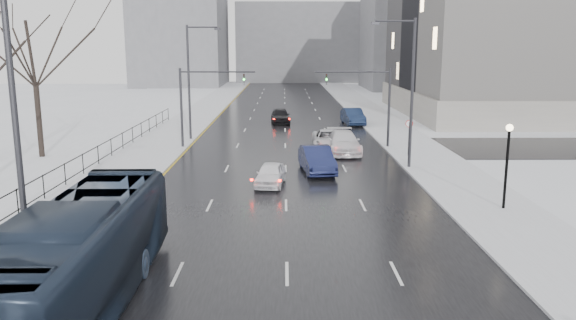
{
  "coord_description": "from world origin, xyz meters",
  "views": [
    {
      "loc": [
        -0.09,
        2.75,
        8.17
      ],
      "look_at": [
        0.1,
        30.76,
        2.5
      ],
      "focal_mm": 35.0,
      "sensor_mm": 36.0,
      "label": 1
    }
  ],
  "objects_px": {
    "streetlight_r_mid": "(409,86)",
    "lamppost_r_mid": "(508,154)",
    "mast_signal_left": "(194,98)",
    "sedan_right_distant": "(353,117)",
    "tree_park_e": "(42,158)",
    "streetlight_l_far": "(191,77)",
    "no_uturn_sign": "(409,127)",
    "sedan_right_far": "(343,142)",
    "bus": "(79,257)",
    "mast_signal_right": "(376,98)",
    "sedan_right_cross": "(329,140)",
    "streetlight_l_near": "(24,131)",
    "sedan_center_near": "(270,174)",
    "sedan_right_near": "(317,160)",
    "sedan_center_far": "(280,116)"
  },
  "relations": [
    {
      "from": "streetlight_r_mid",
      "to": "lamppost_r_mid",
      "type": "height_order",
      "value": "streetlight_r_mid"
    },
    {
      "from": "mast_signal_left",
      "to": "sedan_right_distant",
      "type": "height_order",
      "value": "mast_signal_left"
    },
    {
      "from": "tree_park_e",
      "to": "streetlight_l_far",
      "type": "height_order",
      "value": "streetlight_l_far"
    },
    {
      "from": "no_uturn_sign",
      "to": "sedan_right_far",
      "type": "height_order",
      "value": "no_uturn_sign"
    },
    {
      "from": "tree_park_e",
      "to": "no_uturn_sign",
      "type": "bearing_deg",
      "value": 0.0
    },
    {
      "from": "mast_signal_left",
      "to": "bus",
      "type": "relative_size",
      "value": 0.52
    },
    {
      "from": "mast_signal_right",
      "to": "bus",
      "type": "xyz_separation_m",
      "value": [
        -13.78,
        -28.78,
        -2.33
      ]
    },
    {
      "from": "tree_park_e",
      "to": "sedan_right_far",
      "type": "xyz_separation_m",
      "value": [
        22.7,
        1.66,
        0.89
      ]
    },
    {
      "from": "streetlight_r_mid",
      "to": "sedan_right_cross",
      "type": "xyz_separation_m",
      "value": [
        -4.67,
        7.07,
        -4.79
      ]
    },
    {
      "from": "tree_park_e",
      "to": "streetlight_r_mid",
      "type": "xyz_separation_m",
      "value": [
        26.37,
        -4.0,
        5.62
      ]
    },
    {
      "from": "streetlight_r_mid",
      "to": "mast_signal_right",
      "type": "relative_size",
      "value": 1.54
    },
    {
      "from": "tree_park_e",
      "to": "streetlight_l_near",
      "type": "bearing_deg",
      "value": -67.31
    },
    {
      "from": "streetlight_l_far",
      "to": "mast_signal_right",
      "type": "bearing_deg",
      "value": -14.48
    },
    {
      "from": "sedan_right_far",
      "to": "lamppost_r_mid",
      "type": "bearing_deg",
      "value": -68.76
    },
    {
      "from": "streetlight_r_mid",
      "to": "sedan_center_near",
      "type": "relative_size",
      "value": 2.54
    },
    {
      "from": "sedan_right_near",
      "to": "mast_signal_right",
      "type": "bearing_deg",
      "value": 53.17
    },
    {
      "from": "streetlight_l_near",
      "to": "streetlight_l_far",
      "type": "xyz_separation_m",
      "value": [
        0.0,
        32.0,
        0.0
      ]
    },
    {
      "from": "streetlight_r_mid",
      "to": "sedan_center_near",
      "type": "bearing_deg",
      "value": -152.85
    },
    {
      "from": "sedan_center_far",
      "to": "lamppost_r_mid",
      "type": "bearing_deg",
      "value": -74.42
    },
    {
      "from": "lamppost_r_mid",
      "to": "no_uturn_sign",
      "type": "relative_size",
      "value": 1.59
    },
    {
      "from": "mast_signal_left",
      "to": "sedan_right_distant",
      "type": "relative_size",
      "value": 1.25
    },
    {
      "from": "streetlight_l_near",
      "to": "mast_signal_right",
      "type": "height_order",
      "value": "streetlight_l_near"
    },
    {
      "from": "sedan_center_far",
      "to": "sedan_right_near",
      "type": "bearing_deg",
      "value": -87.61
    },
    {
      "from": "streetlight_l_near",
      "to": "tree_park_e",
      "type": "bearing_deg",
      "value": 112.69
    },
    {
      "from": "sedan_right_near",
      "to": "sedan_right_cross",
      "type": "height_order",
      "value": "sedan_right_near"
    },
    {
      "from": "sedan_right_cross",
      "to": "sedan_right_far",
      "type": "bearing_deg",
      "value": -53.38
    },
    {
      "from": "streetlight_l_far",
      "to": "tree_park_e",
      "type": "bearing_deg",
      "value": -141.43
    },
    {
      "from": "sedan_right_distant",
      "to": "sedan_right_near",
      "type": "bearing_deg",
      "value": -108.03
    },
    {
      "from": "streetlight_l_near",
      "to": "streetlight_l_far",
      "type": "bearing_deg",
      "value": 90.0
    },
    {
      "from": "tree_park_e",
      "to": "lamppost_r_mid",
      "type": "bearing_deg",
      "value": -25.62
    },
    {
      "from": "streetlight_l_near",
      "to": "sedan_right_distant",
      "type": "bearing_deg",
      "value": 69.84
    },
    {
      "from": "mast_signal_left",
      "to": "streetlight_r_mid",
      "type": "bearing_deg",
      "value": -27.31
    },
    {
      "from": "tree_park_e",
      "to": "sedan_right_near",
      "type": "height_order",
      "value": "tree_park_e"
    },
    {
      "from": "mast_signal_right",
      "to": "sedan_center_far",
      "type": "relative_size",
      "value": 1.36
    },
    {
      "from": "mast_signal_right",
      "to": "no_uturn_sign",
      "type": "xyz_separation_m",
      "value": [
        1.87,
        -4.0,
        -1.81
      ]
    },
    {
      "from": "bus",
      "to": "sedan_right_cross",
      "type": "bearing_deg",
      "value": 70.1
    },
    {
      "from": "no_uturn_sign",
      "to": "bus",
      "type": "distance_m",
      "value": 29.32
    },
    {
      "from": "streetlight_l_far",
      "to": "sedan_center_far",
      "type": "distance_m",
      "value": 14.24
    },
    {
      "from": "sedan_right_near",
      "to": "sedan_right_far",
      "type": "height_order",
      "value": "sedan_right_near"
    },
    {
      "from": "lamppost_r_mid",
      "to": "mast_signal_left",
      "type": "xyz_separation_m",
      "value": [
        -18.33,
        18.0,
        1.16
      ]
    },
    {
      "from": "tree_park_e",
      "to": "sedan_center_far",
      "type": "height_order",
      "value": "tree_park_e"
    },
    {
      "from": "streetlight_r_mid",
      "to": "mast_signal_left",
      "type": "distance_m",
      "value": 17.5
    },
    {
      "from": "mast_signal_left",
      "to": "sedan_center_near",
      "type": "xyz_separation_m",
      "value": [
        6.41,
        -12.66,
        -3.4
      ]
    },
    {
      "from": "sedan_right_near",
      "to": "sedan_right_distant",
      "type": "bearing_deg",
      "value": 70.47
    },
    {
      "from": "sedan_right_near",
      "to": "sedan_right_cross",
      "type": "xyz_separation_m",
      "value": [
        1.45,
        8.24,
        -0.06
      ]
    },
    {
      "from": "streetlight_l_far",
      "to": "sedan_right_near",
      "type": "distance_m",
      "value": 17.33
    },
    {
      "from": "mast_signal_left",
      "to": "bus",
      "type": "bearing_deg",
      "value": -88.27
    },
    {
      "from": "streetlight_l_near",
      "to": "sedan_right_cross",
      "type": "relative_size",
      "value": 1.75
    },
    {
      "from": "tree_park_e",
      "to": "mast_signal_left",
      "type": "relative_size",
      "value": 2.08
    },
    {
      "from": "sedan_right_cross",
      "to": "sedan_center_near",
      "type": "bearing_deg",
      "value": -109.4
    }
  ]
}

